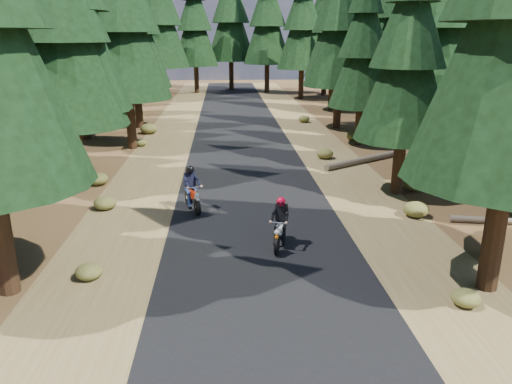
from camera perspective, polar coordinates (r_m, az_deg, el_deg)
ground at (r=16.21m, az=0.35°, el=-5.31°), size 120.00×120.00×0.00m
road at (r=20.90m, az=-0.63°, el=0.02°), size 6.00×100.00×0.01m
shoulder_l at (r=21.16m, az=-13.17°, el=-0.24°), size 3.20×100.00×0.01m
shoulder_r at (r=21.63m, az=11.63°, el=0.25°), size 3.20×100.00×0.01m
pine_forest at (r=36.00m, az=-2.22°, el=20.04°), size 34.59×55.08×16.32m
log_near at (r=26.47m, az=12.60°, el=3.69°), size 5.10×3.50×0.32m
log_far at (r=19.41m, az=27.07°, el=-3.01°), size 3.98×1.07×0.24m
understory_shrubs at (r=24.09m, az=1.58°, el=3.05°), size 14.60×31.21×0.67m
rider_lead at (r=15.37m, az=2.75°, el=-4.49°), size 0.97×1.84×1.57m
rider_follow at (r=18.70m, az=-7.29°, el=-0.45°), size 1.16×1.97×1.68m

